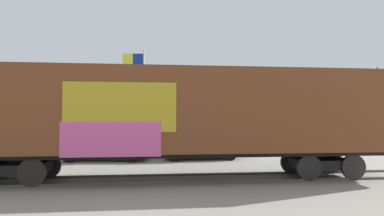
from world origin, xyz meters
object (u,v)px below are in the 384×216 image
flagpole (139,83)px  parked_car_black (200,143)px  parked_car_green (104,145)px  freight_car (176,113)px

flagpole → parked_car_black: bearing=-50.4°
parked_car_green → flagpole: bearing=78.7°
freight_car → parked_car_black: 6.06m
parked_car_green → freight_car: bearing=-53.3°
freight_car → flagpole: size_ratio=2.22×
parked_car_green → parked_car_black: 5.25m
flagpole → freight_car: bearing=-74.8°
flagpole → parked_car_black: (4.16, -5.03, -3.96)m
parked_car_black → parked_car_green: bearing=-176.0°
flagpole → parked_car_green: size_ratio=1.52×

